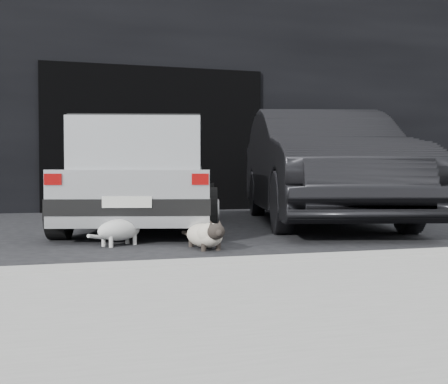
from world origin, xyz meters
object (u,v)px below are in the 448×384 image
object	(u,v)px
cat_siamese	(206,235)
cat_white	(122,229)
silver_hatchback	(146,171)
second_car	(320,166)

from	to	relation	value
cat_siamese	cat_white	distance (m)	0.86
silver_hatchback	cat_siamese	xyz separation A→B (m)	(0.26, -2.07, -0.58)
cat_siamese	cat_white	world-z (taller)	cat_white
second_car	silver_hatchback	bearing A→B (deg)	-165.63
cat_white	cat_siamese	bearing A→B (deg)	23.98
silver_hatchback	cat_white	xyz separation A→B (m)	(-0.45, -1.58, -0.55)
second_car	cat_white	xyz separation A→B (m)	(-2.84, -1.62, -0.62)
silver_hatchback	second_car	world-z (taller)	second_car
silver_hatchback	cat_siamese	size ratio (longest dim) A/B	4.65
silver_hatchback	second_car	size ratio (longest dim) A/B	0.80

